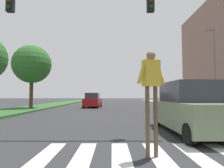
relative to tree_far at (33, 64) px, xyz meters
The scene contains 10 objects.
ground_plane 12.77m from the tree_far, 40.71° to the left, with size 140.00×140.00×0.00m, color #2D2D30.
crosswalk 18.34m from the tree_far, 59.47° to the right, with size 4.95×2.20×0.01m.
median_strip 7.37m from the tree_far, 92.51° to the left, with size 3.81×64.00×0.15m, color #2D5B28.
tree_far is the anchor object (origin of this frame).
sidewalk_right 19.75m from the tree_far, 17.44° to the left, with size 3.00×64.00×0.15m, color #9E9991.
traffic_light_gantry 13.38m from the tree_far, 70.82° to the right, with size 10.10×0.30×6.00m.
street_lamp_right 17.88m from the tree_far, ahead, with size 1.02×0.24×7.50m.
pedestrian_performer 18.29m from the tree_far, 59.06° to the right, with size 0.73×0.35×2.49m.
suv_crossing 17.31m from the tree_far, 47.56° to the right, with size 2.05×4.64×1.97m.
sedan_midblock 7.90m from the tree_far, 28.99° to the left, with size 1.98×4.41×1.73m.
Camera 1 is at (-0.67, 2.19, 1.43)m, focal length 31.16 mm.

